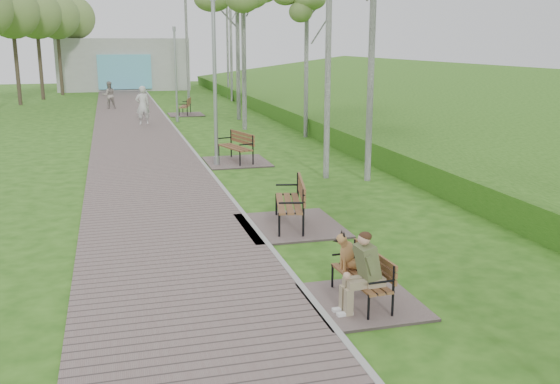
% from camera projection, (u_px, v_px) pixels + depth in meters
% --- Properties ---
extents(walkway, '(3.50, 67.00, 0.04)m').
position_uv_depth(walkway, '(141.00, 147.00, 22.67)').
color(walkway, '#73615D').
rests_on(walkway, ground).
extents(kerb, '(0.10, 67.00, 0.05)m').
position_uv_depth(kerb, '(189.00, 145.00, 23.12)').
color(kerb, '#999993').
rests_on(kerb, ground).
extents(embankment, '(14.00, 70.00, 1.60)m').
position_uv_depth(embankment, '(496.00, 139.00, 24.78)').
color(embankment, '#57932A').
rests_on(embankment, ground).
extents(building_north, '(10.00, 5.20, 4.00)m').
position_uv_depth(building_north, '(123.00, 64.00, 49.91)').
color(building_north, '#9E9E99').
rests_on(building_north, ground).
extents(bench_main, '(1.60, 1.77, 1.39)m').
position_uv_depth(bench_main, '(359.00, 280.00, 9.11)').
color(bench_main, '#73615D').
rests_on(bench_main, ground).
extents(bench_second, '(2.03, 2.25, 1.24)m').
position_uv_depth(bench_second, '(289.00, 216.00, 13.00)').
color(bench_second, '#73615D').
rests_on(bench_second, ground).
extents(bench_third, '(1.95, 2.17, 1.20)m').
position_uv_depth(bench_third, '(236.00, 156.00, 19.92)').
color(bench_third, '#73615D').
rests_on(bench_third, ground).
extents(bench_far, '(1.78, 1.98, 1.09)m').
position_uv_depth(bench_far, '(185.00, 111.00, 32.79)').
color(bench_far, '#73615D').
rests_on(bench_far, ground).
extents(lamp_post_second, '(0.20, 0.20, 5.18)m').
position_uv_depth(lamp_post_second, '(215.00, 87.00, 18.86)').
color(lamp_post_second, '#999CA1').
rests_on(lamp_post_second, ground).
extents(lamp_post_third, '(0.17, 0.17, 4.45)m').
position_uv_depth(lamp_post_third, '(176.00, 78.00, 29.51)').
color(lamp_post_third, '#999CA1').
rests_on(lamp_post_third, ground).
extents(pedestrian_near, '(0.74, 0.57, 1.80)m').
position_uv_depth(pedestrian_near, '(143.00, 105.00, 28.71)').
color(pedestrian_near, beige).
rests_on(pedestrian_near, ground).
extents(pedestrian_far, '(0.85, 0.71, 1.56)m').
position_uv_depth(pedestrian_far, '(109.00, 95.00, 35.58)').
color(pedestrian_far, gray).
rests_on(pedestrian_far, ground).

